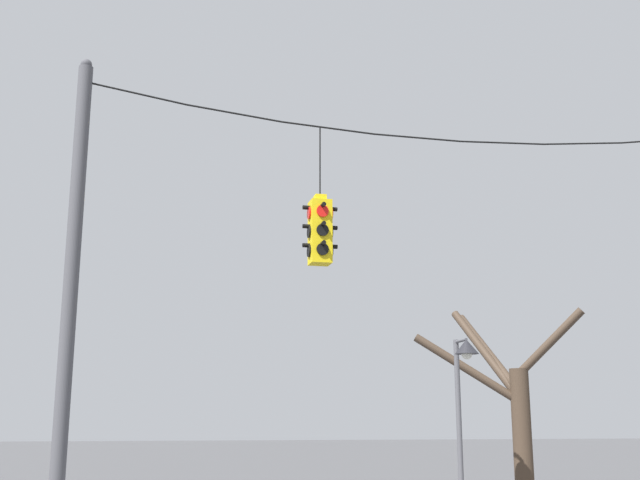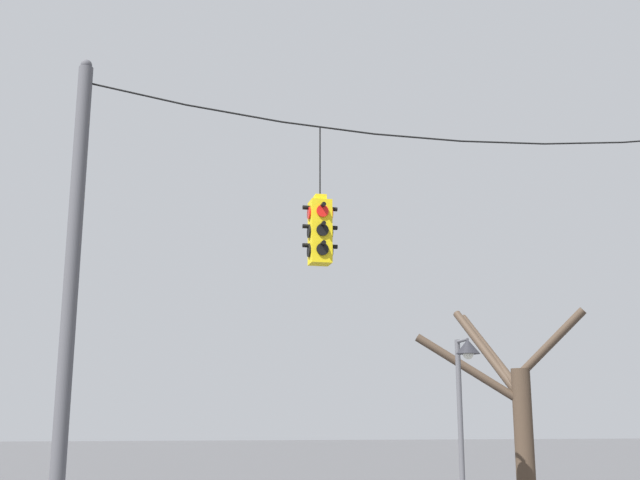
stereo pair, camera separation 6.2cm
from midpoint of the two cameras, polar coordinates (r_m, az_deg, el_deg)
name	(u,v)px [view 2 (the right image)]	position (r m, az deg, el deg)	size (l,w,h in m)	color
utility_pole_left	(69,308)	(12.55, -17.27, -4.63)	(0.23, 0.23, 7.99)	#4C4C51
span_wire	(418,129)	(14.14, 7.11, 7.84)	(11.18, 0.03, 0.50)	black
traffic_light_near_left_pole	(320,231)	(13.09, 0.14, 0.64)	(0.58, 0.58, 2.35)	yellow
street_lamp	(465,378)	(18.44, 10.39, -9.61)	(0.54, 0.92, 4.18)	#515156
bare_tree	(512,407)	(20.67, 13.56, -11.46)	(3.71, 4.02, 5.36)	#423326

